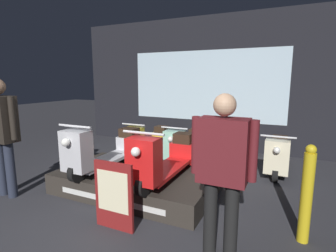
{
  "coord_description": "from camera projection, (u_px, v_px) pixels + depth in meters",
  "views": [
    {
      "loc": [
        1.92,
        -2.28,
        1.71
      ],
      "look_at": [
        -0.06,
        1.97,
        0.87
      ],
      "focal_mm": 28.0,
      "sensor_mm": 36.0,
      "label": 1
    }
  ],
  "objects": [
    {
      "name": "scooter_display_left",
      "position": [
        106.0,
        149.0,
        4.16
      ],
      "size": [
        0.55,
        1.71,
        0.8
      ],
      "color": "black",
      "rests_on": "display_platform"
    },
    {
      "name": "scooter_backrow_3",
      "position": [
        278.0,
        155.0,
        4.94
      ],
      "size": [
        0.55,
        1.71,
        0.8
      ],
      "color": "black",
      "rests_on": "ground_plane"
    },
    {
      "name": "scooter_backrow_1",
      "position": [
        186.0,
        145.0,
        5.71
      ],
      "size": [
        0.55,
        1.71,
        0.8
      ],
      "color": "black",
      "rests_on": "ground_plane"
    },
    {
      "name": "ground_plane",
      "position": [
        103.0,
        224.0,
        3.13
      ],
      "size": [
        30.0,
        30.0,
        0.0
      ],
      "primitive_type": "plane",
      "color": "#2D2D33"
    },
    {
      "name": "scooter_display_right",
      "position": [
        166.0,
        158.0,
        3.72
      ],
      "size": [
        0.55,
        1.71,
        0.8
      ],
      "color": "black",
      "rests_on": "display_platform"
    },
    {
      "name": "display_platform",
      "position": [
        136.0,
        181.0,
        4.05
      ],
      "size": [
        2.36,
        1.35,
        0.31
      ],
      "color": "#2D2823",
      "rests_on": "ground_plane"
    },
    {
      "name": "scooter_backrow_2",
      "position": [
        228.0,
        149.0,
        5.33
      ],
      "size": [
        0.55,
        1.71,
        0.8
      ],
      "color": "black",
      "rests_on": "ground_plane"
    },
    {
      "name": "shop_wall_back",
      "position": [
        205.0,
        84.0,
        6.45
      ],
      "size": [
        6.92,
        0.09,
        3.2
      ],
      "color": "black",
      "rests_on": "ground_plane"
    },
    {
      "name": "person_left_browsing",
      "position": [
        1.0,
        128.0,
        3.73
      ],
      "size": [
        0.61,
        0.25,
        1.72
      ],
      "color": "#232838",
      "rests_on": "ground_plane"
    },
    {
      "name": "street_bollard",
      "position": [
        307.0,
        195.0,
        2.71
      ],
      "size": [
        0.12,
        0.12,
        1.06
      ],
      "color": "gold",
      "rests_on": "ground_plane"
    },
    {
      "name": "person_right_browsing",
      "position": [
        223.0,
        163.0,
        2.42
      ],
      "size": [
        0.61,
        0.25,
        1.59
      ],
      "color": "black",
      "rests_on": "ground_plane"
    },
    {
      "name": "scooter_backrow_0",
      "position": [
        148.0,
        140.0,
        6.1
      ],
      "size": [
        0.55,
        1.71,
        0.8
      ],
      "color": "black",
      "rests_on": "ground_plane"
    },
    {
      "name": "price_sign_board",
      "position": [
        114.0,
        196.0,
        2.97
      ],
      "size": [
        0.5,
        0.04,
        0.8
      ],
      "color": "maroon",
      "rests_on": "ground_plane"
    }
  ]
}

